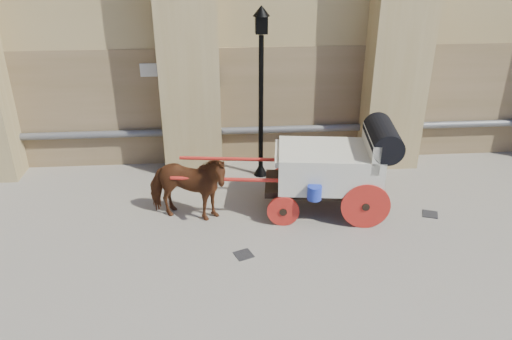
{
  "coord_description": "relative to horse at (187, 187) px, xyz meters",
  "views": [
    {
      "loc": [
        -0.34,
        -8.07,
        5.6
      ],
      "look_at": [
        0.38,
        1.21,
        1.06
      ],
      "focal_mm": 35.0,
      "sensor_mm": 36.0,
      "label": 1
    }
  ],
  "objects": [
    {
      "name": "ground",
      "position": [
        1.06,
        -1.13,
        -0.76
      ],
      "size": [
        90.0,
        90.0,
        0.0
      ],
      "primitive_type": "plane",
      "color": "slate",
      "rests_on": "ground"
    },
    {
      "name": "horse",
      "position": [
        0.0,
        0.0,
        0.0
      ],
      "size": [
        1.95,
        1.26,
        1.52
      ],
      "primitive_type": "imported",
      "rotation": [
        0.0,
        0.0,
        1.3
      ],
      "color": "#5F3113",
      "rests_on": "ground"
    },
    {
      "name": "carriage",
      "position": [
        3.15,
        0.13,
        0.34
      ],
      "size": [
        4.77,
        1.83,
        2.04
      ],
      "rotation": [
        0.0,
        0.0,
        -0.13
      ],
      "color": "black",
      "rests_on": "ground"
    },
    {
      "name": "street_lamp",
      "position": [
        1.71,
        1.98,
        1.43
      ],
      "size": [
        0.38,
        0.38,
        4.09
      ],
      "color": "black",
      "rests_on": "ground"
    },
    {
      "name": "drain_grate_near",
      "position": [
        1.09,
        -1.41,
        -0.75
      ],
      "size": [
        0.42,
        0.42,
        0.01
      ],
      "primitive_type": "cube",
      "rotation": [
        0.0,
        0.0,
        0.39
      ],
      "color": "black",
      "rests_on": "ground"
    },
    {
      "name": "drain_grate_far",
      "position": [
        5.2,
        -0.24,
        -0.75
      ],
      "size": [
        0.41,
        0.41,
        0.01
      ],
      "primitive_type": "cube",
      "rotation": [
        0.0,
        0.0,
        -0.36
      ],
      "color": "black",
      "rests_on": "ground"
    }
  ]
}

